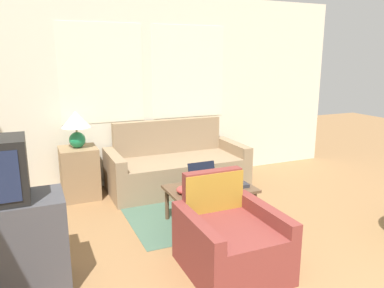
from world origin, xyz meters
TOP-DOWN VIEW (x-y plane):
  - wall_back at (-0.00, 4.11)m, footprint 5.97×0.06m
  - rug at (0.10, 3.02)m, footprint 1.66×1.87m
  - couch at (0.17, 3.67)m, footprint 1.86×0.85m
  - armchair at (-0.16, 1.56)m, footprint 0.75×0.84m
  - side_table at (-1.10, 3.77)m, footprint 0.46×0.46m
  - table_lamp at (-1.10, 3.77)m, footprint 0.36×0.36m
  - coffee_table at (0.10, 2.45)m, footprint 0.92×0.59m
  - laptop at (0.09, 2.56)m, footprint 0.32×0.28m
  - cup_navy at (0.35, 2.55)m, footprint 0.09×0.09m
  - snack_bowl at (-0.21, 2.40)m, footprint 0.19×0.19m
  - book_red at (0.39, 2.35)m, footprint 0.24×0.15m

SIDE VIEW (x-z plane):
  - rug at x=0.10m, z-range 0.00..0.01m
  - armchair at x=-0.16m, z-range -0.14..0.64m
  - couch at x=0.17m, z-range -0.18..0.72m
  - side_table at x=-1.10m, z-range 0.00..0.66m
  - coffee_table at x=0.10m, z-range 0.15..0.54m
  - book_red at x=0.39m, z-range 0.39..0.43m
  - snack_bowl at x=-0.21m, z-range 0.39..0.47m
  - cup_navy at x=0.35m, z-range 0.39..0.50m
  - laptop at x=0.09m, z-range 0.33..0.56m
  - table_lamp at x=-1.10m, z-range 0.73..1.19m
  - wall_back at x=0.00m, z-range 0.01..2.61m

